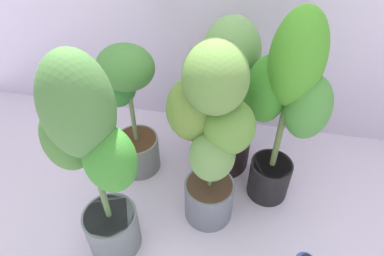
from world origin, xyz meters
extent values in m
plane|color=silver|center=(0.00, 0.00, 0.00)|extent=(8.00, 8.00, 0.00)
cylinder|color=slate|center=(0.04, 0.17, 0.10)|extent=(0.22, 0.22, 0.21)
cylinder|color=#483322|center=(0.04, 0.17, 0.20)|extent=(0.20, 0.20, 0.02)
cylinder|color=#5F8041|center=(0.04, 0.17, 0.52)|extent=(0.02, 0.02, 0.63)
ellipsoid|color=#5D853C|center=(0.04, 0.17, 0.76)|extent=(0.28, 0.30, 0.26)
ellipsoid|color=olive|center=(-0.04, 0.18, 0.60)|extent=(0.23, 0.22, 0.26)
ellipsoid|color=#5B8B37|center=(0.10, 0.15, 0.57)|extent=(0.26, 0.25, 0.22)
ellipsoid|color=#66924A|center=(0.05, 0.11, 0.46)|extent=(0.22, 0.23, 0.22)
cylinder|color=black|center=(0.06, 0.51, 0.10)|extent=(0.27, 0.27, 0.20)
cylinder|color=#3C2C25|center=(0.06, 0.51, 0.19)|extent=(0.25, 0.25, 0.02)
cylinder|color=olive|center=(0.06, 0.51, 0.46)|extent=(0.02, 0.02, 0.52)
ellipsoid|color=#6C9D54|center=(0.06, 0.51, 0.66)|extent=(0.34, 0.33, 0.32)
ellipsoid|color=#7B9B45|center=(-0.02, 0.53, 0.52)|extent=(0.25, 0.25, 0.28)
ellipsoid|color=#68A448|center=(0.12, 0.49, 0.50)|extent=(0.22, 0.21, 0.22)
ellipsoid|color=#7C9555|center=(0.07, 0.45, 0.41)|extent=(0.22, 0.22, 0.23)
cylinder|color=black|center=(0.30, 0.35, 0.10)|extent=(0.19, 0.19, 0.20)
cylinder|color=#483721|center=(0.30, 0.35, 0.20)|extent=(0.18, 0.18, 0.02)
cylinder|color=olive|center=(0.30, 0.35, 0.52)|extent=(0.03, 0.03, 0.62)
ellipsoid|color=#469526|center=(0.30, 0.35, 0.75)|extent=(0.28, 0.28, 0.39)
ellipsoid|color=#398827|center=(0.22, 0.37, 0.59)|extent=(0.25, 0.25, 0.30)
ellipsoid|color=#478C38|center=(0.38, 0.32, 0.57)|extent=(0.18, 0.17, 0.29)
cylinder|color=gray|center=(-0.37, 0.39, 0.10)|extent=(0.22, 0.22, 0.20)
cylinder|color=#452D19|center=(-0.37, 0.39, 0.19)|extent=(0.20, 0.20, 0.02)
cylinder|color=#627647|center=(-0.37, 0.39, 0.43)|extent=(0.02, 0.02, 0.47)
ellipsoid|color=#447E36|center=(-0.37, 0.39, 0.61)|extent=(0.30, 0.28, 0.19)
ellipsoid|color=#388235|center=(-0.44, 0.41, 0.49)|extent=(0.25, 0.25, 0.20)
cylinder|color=slate|center=(-0.33, -0.06, 0.10)|extent=(0.22, 0.22, 0.21)
cylinder|color=#442D1E|center=(-0.33, -0.06, 0.20)|extent=(0.20, 0.20, 0.02)
cylinder|color=#5A7945|center=(-0.33, -0.06, 0.52)|extent=(0.02, 0.02, 0.63)
ellipsoid|color=#447136|center=(-0.33, -0.06, 0.76)|extent=(0.28, 0.28, 0.37)
ellipsoid|color=#427431|center=(-0.42, -0.04, 0.60)|extent=(0.22, 0.21, 0.28)
ellipsoid|color=#38832B|center=(-0.26, -0.08, 0.57)|extent=(0.25, 0.24, 0.25)
camera|label=1|loc=(0.14, -0.76, 1.38)|focal=31.75mm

